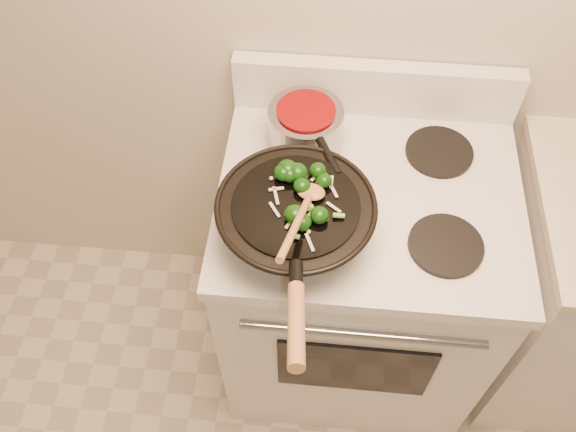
{
  "coord_description": "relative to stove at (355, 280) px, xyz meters",
  "views": [
    {
      "loc": [
        -0.27,
        0.19,
        2.14
      ],
      "look_at": [
        -0.35,
        1.0,
        1.02
      ],
      "focal_mm": 38.0,
      "sensor_mm": 36.0,
      "label": 1
    }
  ],
  "objects": [
    {
      "name": "saucepan",
      "position": [
        -0.18,
        0.15,
        0.52
      ],
      "size": [
        0.2,
        0.3,
        0.12
      ],
      "color": "gray",
      "rests_on": "stove"
    },
    {
      "name": "stirfry",
      "position": [
        -0.17,
        -0.12,
        0.59
      ],
      "size": [
        0.18,
        0.24,
        0.04
      ],
      "color": "#0C3508",
      "rests_on": "wok"
    },
    {
      "name": "wok",
      "position": [
        -0.18,
        -0.16,
        0.53
      ],
      "size": [
        0.37,
        0.62,
        0.22
      ],
      "color": "black",
      "rests_on": "stove"
    },
    {
      "name": "wooden_spoon",
      "position": [
        -0.16,
        -0.2,
        0.62
      ],
      "size": [
        0.09,
        0.29,
        0.12
      ],
      "color": "#9F6D3E",
      "rests_on": "wok"
    },
    {
      "name": "stove",
      "position": [
        0.0,
        0.0,
        0.0
      ],
      "size": [
        0.78,
        0.67,
        1.08
      ],
      "color": "white",
      "rests_on": "ground"
    }
  ]
}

